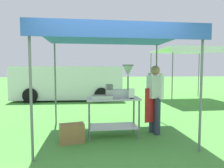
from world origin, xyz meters
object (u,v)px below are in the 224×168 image
(donut_fryer, at_px, (121,85))
(vendor, at_px, (155,96))
(menu_sign, at_px, (132,94))
(donut_cart, at_px, (113,109))
(neighbour_tent, at_px, (189,51))
(donut_tray, at_px, (102,98))
(stall_canopy, at_px, (113,38))
(supply_crate, at_px, (72,133))
(van_white, at_px, (69,82))

(donut_fryer, height_order, vendor, donut_fryer)
(menu_sign, xyz_separation_m, vendor, (0.62, 0.28, -0.08))
(donut_cart, relative_size, neighbour_tent, 0.39)
(donut_cart, relative_size, vendor, 0.73)
(donut_tray, relative_size, neighbour_tent, 0.15)
(vendor, relative_size, neighbour_tent, 0.53)
(stall_canopy, bearing_deg, donut_fryer, -13.63)
(menu_sign, bearing_deg, vendor, 24.34)
(supply_crate, bearing_deg, donut_cart, 15.93)
(stall_canopy, relative_size, menu_sign, 14.09)
(donut_cart, xyz_separation_m, supply_crate, (-0.90, -0.26, -0.44))
(donut_fryer, height_order, menu_sign, donut_fryer)
(menu_sign, distance_m, supply_crate, 1.51)
(van_white, relative_size, neighbour_tent, 1.78)
(menu_sign, height_order, vendor, vendor)
(donut_tray, relative_size, vendor, 0.27)
(van_white, height_order, neighbour_tent, neighbour_tent)
(menu_sign, bearing_deg, van_white, 107.75)
(donut_fryer, xyz_separation_m, supply_crate, (-1.09, -0.31, -0.97))
(donut_tray, distance_m, neighbour_tent, 6.72)
(supply_crate, bearing_deg, menu_sign, 2.77)
(supply_crate, xyz_separation_m, van_white, (-0.65, 6.09, 0.68))
(menu_sign, bearing_deg, donut_tray, 173.73)
(neighbour_tent, bearing_deg, menu_sign, -129.17)
(stall_canopy, distance_m, menu_sign, 1.34)
(donut_cart, relative_size, donut_tray, 2.67)
(donut_fryer, relative_size, vendor, 0.46)
(donut_cart, distance_m, van_white, 6.04)
(donut_cart, distance_m, donut_fryer, 0.56)
(donut_cart, height_order, menu_sign, menu_sign)
(donut_tray, bearing_deg, vendor, 9.48)
(donut_tray, relative_size, van_white, 0.08)
(stall_canopy, bearing_deg, neighbour_tent, 46.39)
(donut_tray, xyz_separation_m, vendor, (1.26, 0.21, -0.01))
(stall_canopy, height_order, donut_fryer, stall_canopy)
(donut_fryer, distance_m, vendor, 0.86)
(vendor, bearing_deg, donut_tray, -170.52)
(donut_tray, distance_m, vendor, 1.28)
(vendor, bearing_deg, donut_fryer, -177.68)
(stall_canopy, xyz_separation_m, donut_tray, (-0.26, -0.22, -1.33))
(supply_crate, xyz_separation_m, neighbour_tent, (5.18, 4.85, 2.23))
(donut_fryer, relative_size, neighbour_tent, 0.25)
(vendor, xyz_separation_m, supply_crate, (-1.90, -0.34, -0.71))
(donut_fryer, bearing_deg, donut_tray, -158.20)
(donut_cart, bearing_deg, menu_sign, -27.05)
(vendor, xyz_separation_m, van_white, (-2.55, 5.75, -0.03))
(van_white, xyz_separation_m, neighbour_tent, (5.83, -1.25, 1.55))
(menu_sign, relative_size, van_white, 0.04)
(supply_crate, relative_size, van_white, 0.10)
(van_white, distance_m, neighbour_tent, 6.16)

